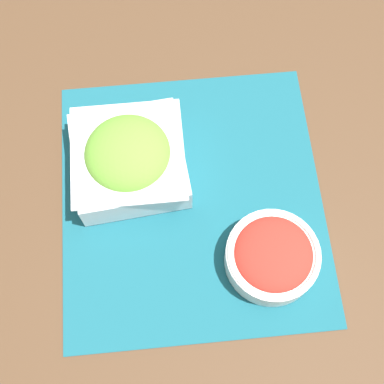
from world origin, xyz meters
TOP-DOWN VIEW (x-y plane):
  - ground_plane at (0.00, 0.00)m, footprint 3.00×3.00m
  - placemat at (0.00, 0.00)m, footprint 0.47×0.44m
  - lettuce_bowl at (-0.07, -0.10)m, footprint 0.20×0.20m
  - tomato_bowl at (0.12, 0.11)m, footprint 0.15×0.15m

SIDE VIEW (x-z plane):
  - ground_plane at x=0.00m, z-range 0.00..0.00m
  - placemat at x=0.00m, z-range 0.00..0.00m
  - tomato_bowl at x=0.12m, z-range 0.00..0.07m
  - lettuce_bowl at x=-0.07m, z-range 0.00..0.09m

